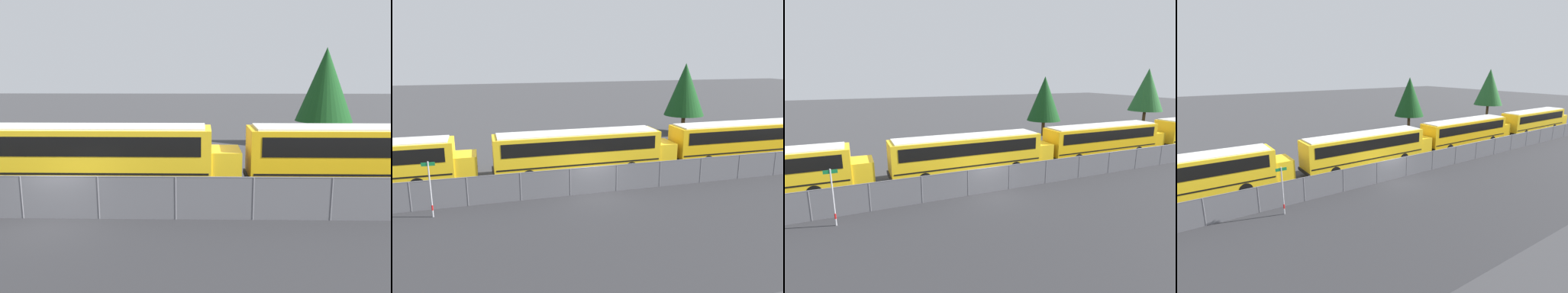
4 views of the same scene
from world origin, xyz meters
TOP-DOWN VIEW (x-y plane):
  - ground_plane at (0.00, 0.00)m, footprint 200.00×200.00m
  - road_strip at (0.00, -6.00)m, footprint 117.74×12.00m
  - fence at (-0.00, -0.00)m, footprint 83.81×0.07m
  - school_bus_2 at (0.34, 4.23)m, footprint 13.79×2.52m
  - school_bus_3 at (14.44, 4.22)m, footprint 13.79×2.52m
  - street_sign at (-9.59, -1.14)m, footprint 0.70×0.09m
  - tree_1 at (15.39, 15.92)m, footprint 4.43×4.43m

SIDE VIEW (x-z plane):
  - ground_plane at x=0.00m, z-range 0.00..0.00m
  - road_strip at x=0.00m, z-range 0.00..0.01m
  - fence at x=0.00m, z-range 0.02..1.81m
  - street_sign at x=-9.59m, z-range 0.09..3.27m
  - school_bus_2 at x=0.34m, z-range 0.30..3.54m
  - school_bus_3 at x=14.44m, z-range 0.30..3.54m
  - tree_1 at x=15.39m, z-range 1.02..8.85m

